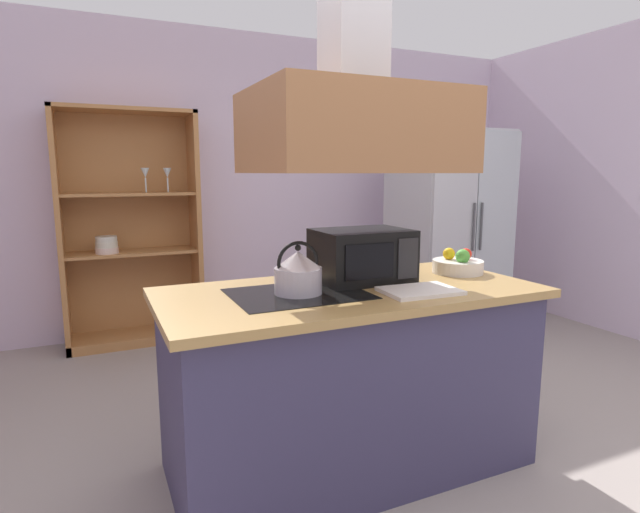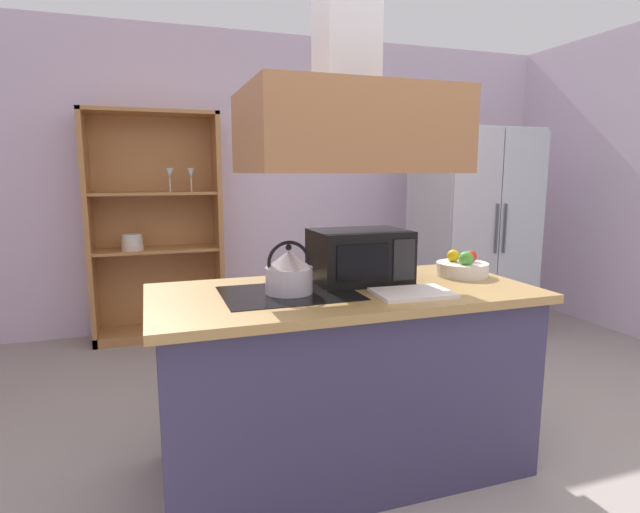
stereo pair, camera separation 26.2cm
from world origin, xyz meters
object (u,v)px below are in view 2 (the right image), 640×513
Objects in this scene: microwave at (359,256)px; fruit_bowl at (462,267)px; refrigerator at (471,234)px; kettle at (289,272)px; dish_cabinet at (156,239)px; cutting_board at (412,293)px.

microwave is 1.70× the size of fruit_bowl.
refrigerator reaches higher than kettle.
microwave is (0.93, -2.32, 0.17)m from dish_cabinet.
kettle is at bearing 158.05° from cutting_board.
fruit_bowl reaches higher than cutting_board.
refrigerator is 2.77m from dish_cabinet.
refrigerator is 5.31× the size of cutting_board.
dish_cabinet is 2.86m from cutting_board.
refrigerator is 2.27m from microwave.
microwave is (-0.11, 0.34, 0.12)m from cutting_board.
dish_cabinet is at bearing 111.72° from microwave.
cutting_board is (-1.60, -1.82, 0.01)m from refrigerator.
refrigerator is at bearing 48.69° from cutting_board.
microwave is at bearing -68.28° from dish_cabinet.
fruit_bowl is (-1.14, -1.52, 0.04)m from refrigerator.
cutting_board is 0.74× the size of microwave.
refrigerator reaches higher than cutting_board.
microwave is (-1.71, -1.48, 0.13)m from refrigerator.
microwave reaches higher than cutting_board.
kettle is at bearing -174.69° from fruit_bowl.
cutting_board is at bearing -147.17° from fruit_bowl.
fruit_bowl is at bearing -57.61° from dish_cabinet.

